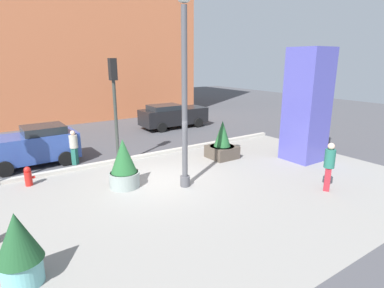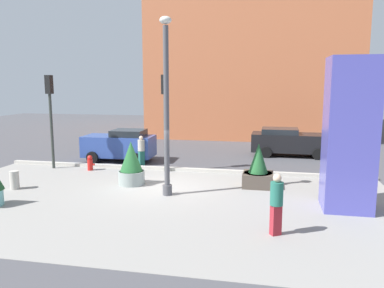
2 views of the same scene
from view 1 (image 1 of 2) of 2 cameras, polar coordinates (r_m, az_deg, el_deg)
ground_plane at (r=15.80m, az=-12.61°, el=-2.08°), size 60.00×60.00×0.00m
plaza_pavement at (r=10.79m, az=-0.41°, el=-9.99°), size 18.00×10.00×0.02m
curb_strip at (r=15.00m, az=-11.37°, el=-2.62°), size 18.00×0.24×0.16m
lamp_post at (r=10.98m, az=-1.37°, el=8.00°), size 0.44×0.44×6.60m
art_pillar_blue at (r=15.23m, az=20.12°, el=6.55°), size 1.56×1.56×5.09m
potted_plant_near_left at (r=7.64m, az=-28.92°, el=-16.14°), size 0.93×0.93×1.64m
potted_plant_near_right at (r=11.73m, az=-12.28°, el=-3.80°), size 1.10×1.10×1.84m
potted_plant_by_pillar at (r=14.95m, az=5.50°, el=0.07°), size 1.23×1.23×1.81m
fire_hydrant at (r=13.22m, az=-27.59°, el=-5.24°), size 0.36×0.26×0.75m
traffic_light_corner at (r=13.89m, az=-13.93°, el=8.70°), size 0.28×0.42×4.62m
car_passing_lane at (r=21.69m, az=-3.50°, el=5.20°), size 4.62×2.09×1.61m
car_intersection at (r=15.50m, az=-26.94°, el=-0.32°), size 3.85×2.01×1.74m
pedestrian_on_sidewalk at (r=12.12m, az=23.63°, el=-3.40°), size 0.50×0.50×1.77m
pedestrian_by_curb at (r=14.90m, az=-20.66°, el=-0.32°), size 0.51×0.51×1.56m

